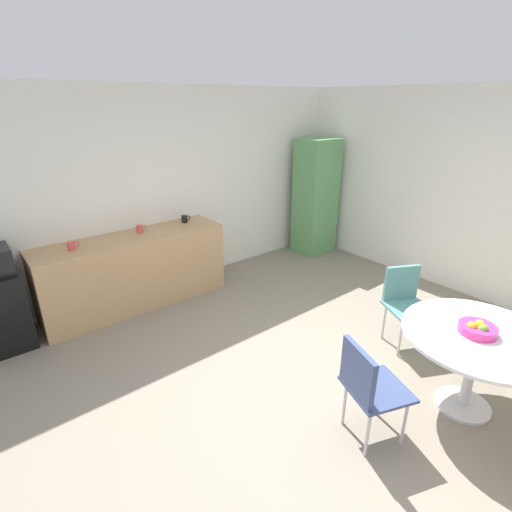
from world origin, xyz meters
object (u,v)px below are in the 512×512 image
Objects in this scene: round_table at (477,347)px; mug_green at (140,229)px; chair_navy at (367,382)px; fruit_bowl at (478,329)px; chair_teal at (405,297)px; mug_white at (71,246)px; locker_cabinet at (315,197)px; mug_red at (185,219)px.

round_table is 3.74m from mug_green.
chair_navy and fruit_bowl have the same top height.
mug_white is at bearing 135.03° from chair_teal.
locker_cabinet reaches higher than mug_red.
locker_cabinet is 14.40× the size of mug_red.
locker_cabinet is 2.95m from mug_green.
fruit_bowl is at bearing -117.36° from locker_cabinet.
chair_navy is at bearing -131.47° from locker_cabinet.
fruit_bowl is at bearing 116.25° from round_table.
mug_green is (-1.24, 3.48, 0.19)m from fruit_bowl.
mug_red reaches higher than chair_navy.
mug_red reaches higher than fruit_bowl.
locker_cabinet is 2.24× the size of chair_navy.
round_table is 3.60m from mug_red.
round_table is at bearing -63.75° from fruit_bowl.
mug_red reaches higher than round_table.
round_table is 4.16× the size of fruit_bowl.
locker_cabinet reaches higher than round_table.
chair_teal is 1.49m from chair_navy.
mug_red is (-2.31, 0.20, 0.02)m from locker_cabinet.
locker_cabinet reaches higher than chair_teal.
chair_teal is at bearing -68.02° from mug_red.
mug_red is at bearing 99.85° from round_table.
mug_green reaches higher than chair_navy.
mug_green is (-1.25, 3.50, 0.35)m from round_table.
chair_navy is 6.43× the size of mug_white.
locker_cabinet is at bearing 62.91° from chair_teal.
mug_green is (-1.70, 2.61, 0.43)m from chair_teal.
chair_navy is 3.29m from mug_white.
chair_teal is 1.00× the size of chair_navy.
fruit_bowl is at bearing -70.43° from mug_green.
locker_cabinet is 2.77m from chair_teal.
locker_cabinet is 2.32m from mug_red.
chair_teal and chair_navy have the same top height.
round_table is 9.03× the size of mug_white.
locker_cabinet is at bearing 62.64° from fruit_bowl.
chair_teal is 6.43× the size of mug_red.
mug_white is (-2.06, 3.39, 0.19)m from fruit_bowl.
chair_teal is 2.96× the size of fruit_bowl.
fruit_bowl is at bearing -118.13° from chair_teal.
mug_white and mug_red have the same top height.
mug_white is at bearing 110.28° from chair_navy.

